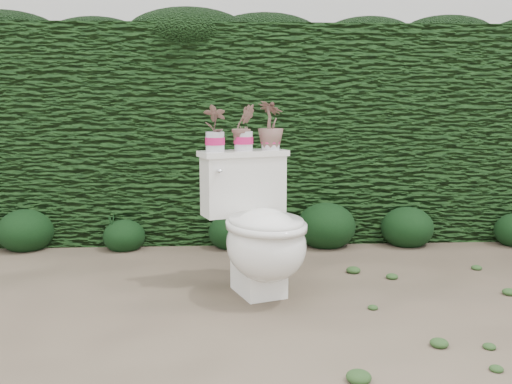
{
  "coord_description": "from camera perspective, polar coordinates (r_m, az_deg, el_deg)",
  "views": [
    {
      "loc": [
        -0.36,
        -3.0,
        1.05
      ],
      "look_at": [
        -0.19,
        0.15,
        0.55
      ],
      "focal_mm": 40.0,
      "sensor_mm": 36.0,
      "label": 1
    }
  ],
  "objects": [
    {
      "name": "house_wall",
      "position": [
        9.1,
        3.1,
        15.01
      ],
      "size": [
        8.0,
        3.5,
        4.0
      ],
      "primitive_type": "cube",
      "color": "silver",
      "rests_on": "ground"
    },
    {
      "name": "toilet",
      "position": [
        3.1,
        0.39,
        -3.95
      ],
      "size": [
        0.66,
        0.79,
        0.78
      ],
      "rotation": [
        0.0,
        0.0,
        0.35
      ],
      "color": "white",
      "rests_on": "ground"
    },
    {
      "name": "liriope_clump_4",
      "position": [
        4.23,
        7.02,
        -3.03
      ],
      "size": [
        0.43,
        0.43,
        0.35
      ],
      "primitive_type": "ellipsoid",
      "color": "black",
      "rests_on": "ground"
    },
    {
      "name": "potted_plant_left",
      "position": [
        3.19,
        -4.13,
        6.26
      ],
      "size": [
        0.15,
        0.13,
        0.25
      ],
      "primitive_type": "imported",
      "rotation": [
        0.0,
        0.0,
        2.81
      ],
      "color": "#1F642A",
      "rests_on": "toilet"
    },
    {
      "name": "liriope_clump_2",
      "position": [
        4.22,
        -13.07,
        -3.95
      ],
      "size": [
        0.3,
        0.3,
        0.24
      ],
      "primitive_type": "ellipsoid",
      "color": "black",
      "rests_on": "ground"
    },
    {
      "name": "liriope_clump_5",
      "position": [
        4.38,
        14.87,
        -3.09
      ],
      "size": [
        0.39,
        0.39,
        0.31
      ],
      "primitive_type": "ellipsoid",
      "color": "black",
      "rests_on": "ground"
    },
    {
      "name": "liriope_clump_1",
      "position": [
        4.43,
        -22.03,
        -3.25
      ],
      "size": [
        0.4,
        0.4,
        0.32
      ],
      "primitive_type": "ellipsoid",
      "color": "black",
      "rests_on": "ground"
    },
    {
      "name": "liriope_clump_3",
      "position": [
        4.17,
        -2.39,
        -3.61
      ],
      "size": [
        0.35,
        0.35,
        0.28
      ],
      "primitive_type": "ellipsoid",
      "color": "black",
      "rests_on": "ground"
    },
    {
      "name": "ground",
      "position": [
        3.2,
        3.66,
        -10.19
      ],
      "size": [
        60.0,
        60.0,
        0.0
      ],
      "primitive_type": "plane",
      "color": "#756550",
      "rests_on": "ground"
    },
    {
      "name": "potted_plant_center",
      "position": [
        3.25,
        -1.26,
        6.33
      ],
      "size": [
        0.16,
        0.15,
        0.25
      ],
      "primitive_type": "imported",
      "rotation": [
        0.0,
        0.0,
        6.62
      ],
      "color": "#1F642A",
      "rests_on": "toilet"
    },
    {
      "name": "hedge",
      "position": [
        4.62,
        1.43,
        5.91
      ],
      "size": [
        8.0,
        1.0,
        1.6
      ],
      "primitive_type": "cube",
      "color": "#1D4216",
      "rests_on": "ground"
    },
    {
      "name": "potted_plant_right",
      "position": [
        3.31,
        1.47,
        6.55
      ],
      "size": [
        0.21,
        0.21,
        0.27
      ],
      "primitive_type": "imported",
      "rotation": [
        0.0,
        0.0,
        2.38
      ],
      "color": "#1F642A",
      "rests_on": "toilet"
    }
  ]
}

